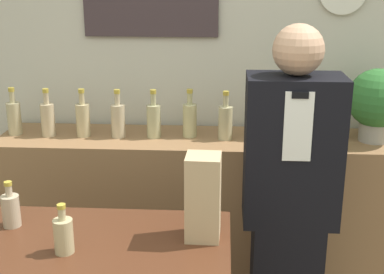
% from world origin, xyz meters
% --- Properties ---
extents(back_wall, '(5.20, 0.09, 2.70)m').
position_xyz_m(back_wall, '(-0.00, 2.00, 1.36)').
color(back_wall, beige).
rests_on(back_wall, ground_plane).
extents(back_shelf, '(2.39, 0.47, 1.01)m').
position_xyz_m(back_shelf, '(0.08, 1.70, 0.51)').
color(back_shelf, '#8E6642').
rests_on(back_shelf, ground_plane).
extents(shopkeeper, '(0.43, 0.27, 1.71)m').
position_xyz_m(shopkeeper, '(0.48, 1.13, 0.85)').
color(shopkeeper, black).
rests_on(shopkeeper, ground_plane).
extents(potted_plant, '(0.33, 0.33, 0.40)m').
position_xyz_m(potted_plant, '(1.00, 1.71, 1.24)').
color(potted_plant, '#9E998E').
rests_on(potted_plant, back_shelf).
extents(paper_bag, '(0.13, 0.13, 0.33)m').
position_xyz_m(paper_bag, '(0.10, 0.64, 1.12)').
color(paper_bag, tan).
rests_on(paper_bag, display_counter).
extents(counter_bottle_1, '(0.07, 0.07, 0.19)m').
position_xyz_m(counter_bottle_1, '(-0.66, 0.69, 1.02)').
color(counter_bottle_1, tan).
rests_on(counter_bottle_1, display_counter).
extents(counter_bottle_2, '(0.07, 0.07, 0.19)m').
position_xyz_m(counter_bottle_2, '(-0.40, 0.50, 1.02)').
color(counter_bottle_2, tan).
rests_on(counter_bottle_2, display_counter).
extents(shelf_bottle_0, '(0.08, 0.08, 0.28)m').
position_xyz_m(shelf_bottle_0, '(-1.03, 1.70, 1.12)').
color(shelf_bottle_0, tan).
rests_on(shelf_bottle_0, back_shelf).
extents(shelf_bottle_1, '(0.08, 0.08, 0.28)m').
position_xyz_m(shelf_bottle_1, '(-0.83, 1.69, 1.12)').
color(shelf_bottle_1, tan).
rests_on(shelf_bottle_1, back_shelf).
extents(shelf_bottle_2, '(0.08, 0.08, 0.28)m').
position_xyz_m(shelf_bottle_2, '(-0.63, 1.69, 1.12)').
color(shelf_bottle_2, tan).
rests_on(shelf_bottle_2, back_shelf).
extents(shelf_bottle_3, '(0.08, 0.08, 0.28)m').
position_xyz_m(shelf_bottle_3, '(-0.43, 1.69, 1.12)').
color(shelf_bottle_3, tan).
rests_on(shelf_bottle_3, back_shelf).
extents(shelf_bottle_4, '(0.08, 0.08, 0.28)m').
position_xyz_m(shelf_bottle_4, '(-0.23, 1.70, 1.12)').
color(shelf_bottle_4, tan).
rests_on(shelf_bottle_4, back_shelf).
extents(shelf_bottle_5, '(0.08, 0.08, 0.28)m').
position_xyz_m(shelf_bottle_5, '(-0.02, 1.72, 1.12)').
color(shelf_bottle_5, tan).
rests_on(shelf_bottle_5, back_shelf).
extents(shelf_bottle_6, '(0.08, 0.08, 0.28)m').
position_xyz_m(shelf_bottle_6, '(0.18, 1.68, 1.12)').
color(shelf_bottle_6, tan).
rests_on(shelf_bottle_6, back_shelf).
extents(shelf_bottle_7, '(0.08, 0.08, 0.28)m').
position_xyz_m(shelf_bottle_7, '(0.38, 1.70, 1.12)').
color(shelf_bottle_7, tan).
rests_on(shelf_bottle_7, back_shelf).
extents(shelf_bottle_8, '(0.08, 0.08, 0.28)m').
position_xyz_m(shelf_bottle_8, '(0.58, 1.71, 1.12)').
color(shelf_bottle_8, tan).
rests_on(shelf_bottle_8, back_shelf).
extents(shelf_bottle_9, '(0.08, 0.08, 0.28)m').
position_xyz_m(shelf_bottle_9, '(0.78, 1.70, 1.12)').
color(shelf_bottle_9, tan).
rests_on(shelf_bottle_9, back_shelf).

